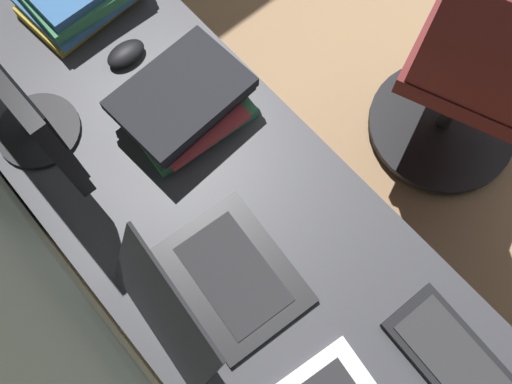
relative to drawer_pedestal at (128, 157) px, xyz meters
name	(u,v)px	position (x,y,z in m)	size (l,w,h in m)	color
desk	(240,248)	(-0.52, -0.03, 0.31)	(2.13, 0.62, 0.73)	#38383D
drawer_pedestal	(128,157)	(0.00, 0.00, 0.00)	(0.40, 0.51, 0.69)	#38383D
laptop_left	(207,289)	(-0.57, 0.10, 0.43)	(0.33, 0.34, 0.22)	black
mouse_main	(126,54)	(0.03, -0.12, 0.40)	(0.06, 0.10, 0.03)	black
book_stack_near	(182,101)	(-0.20, -0.14, 0.44)	(0.26, 0.31, 0.12)	#3D8456
office_chair	(477,81)	(-0.56, -0.95, 0.11)	(0.57, 0.61, 0.97)	maroon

